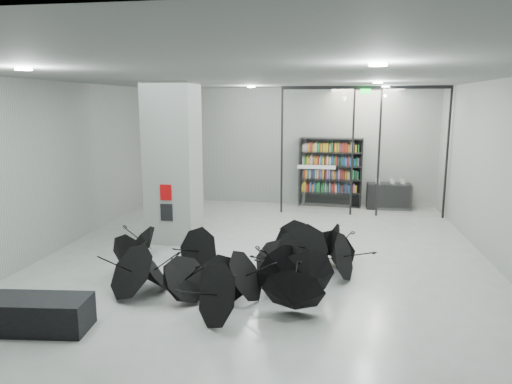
% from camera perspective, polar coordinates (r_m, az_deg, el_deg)
% --- Properties ---
extents(room, '(14.00, 14.02, 4.01)m').
position_cam_1_polar(room, '(9.60, 0.38, 6.81)').
color(room, gray).
rests_on(room, ground).
extents(column, '(1.20, 1.20, 4.00)m').
position_cam_1_polar(column, '(12.21, -9.90, 3.49)').
color(column, slate).
rests_on(column, ground).
extents(fire_cabinet, '(0.28, 0.04, 0.38)m').
position_cam_1_polar(fire_cabinet, '(11.73, -10.77, -0.04)').
color(fire_cabinet, '#A50A07').
rests_on(fire_cabinet, column).
extents(info_panel, '(0.30, 0.03, 0.42)m').
position_cam_1_polar(info_panel, '(11.84, -10.68, -2.42)').
color(info_panel, black).
rests_on(info_panel, column).
extents(exit_sign, '(0.30, 0.06, 0.15)m').
position_cam_1_polar(exit_sign, '(14.81, 12.98, 11.66)').
color(exit_sign, '#0CE533').
rests_on(exit_sign, room).
extents(glass_partition, '(5.06, 0.08, 4.00)m').
position_cam_1_polar(glass_partition, '(15.06, 12.64, 5.40)').
color(glass_partition, silver).
rests_on(glass_partition, ground).
extents(bench, '(1.67, 0.85, 0.52)m').
position_cam_1_polar(bench, '(8.34, -24.77, -13.15)').
color(bench, black).
rests_on(bench, ground).
extents(bookshelf, '(2.15, 0.61, 2.33)m').
position_cam_1_polar(bookshelf, '(16.39, 8.93, 2.35)').
color(bookshelf, black).
rests_on(bookshelf, ground).
extents(shop_counter, '(1.44, 0.59, 0.86)m').
position_cam_1_polar(shop_counter, '(16.44, 15.63, -0.49)').
color(shop_counter, black).
rests_on(shop_counter, ground).
extents(umbrella_cluster, '(5.39, 4.57, 1.32)m').
position_cam_1_polar(umbrella_cluster, '(9.25, -0.37, -9.50)').
color(umbrella_cluster, black).
rests_on(umbrella_cluster, ground).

